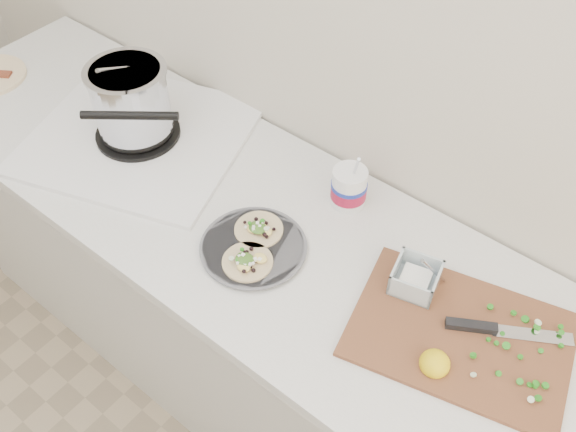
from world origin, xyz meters
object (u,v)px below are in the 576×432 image
Objects in this scene: stove at (134,113)px; taco_plate at (253,245)px; tub at (350,185)px; cutboard at (459,327)px.

taco_plate is (0.54, -0.11, -0.08)m from stove.
cutboard is (0.42, -0.17, -0.05)m from tub.
cutboard reaches higher than taco_plate.
cutboard is at bearing -22.22° from tub.
tub is at bearing 144.02° from cutboard.
stove is 1.05m from cutboard.
cutboard is (0.51, 0.11, 0.00)m from taco_plate.
tub is 0.39× the size of cutboard.
stove is 1.39× the size of cutboard.
cutboard is at bearing -18.96° from stove.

